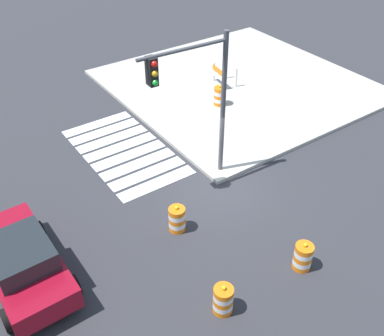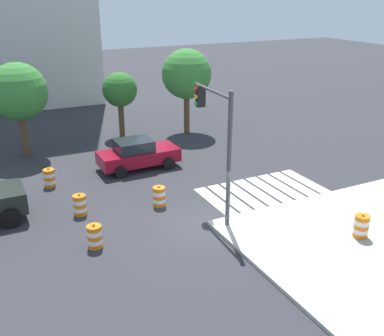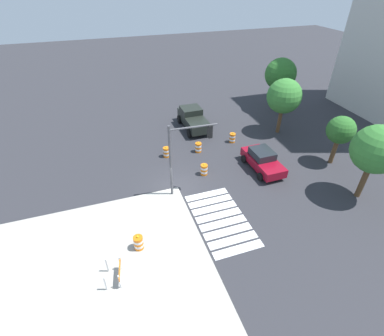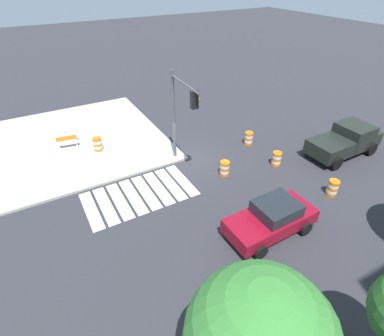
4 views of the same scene
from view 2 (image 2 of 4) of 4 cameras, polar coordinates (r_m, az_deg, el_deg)
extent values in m
plane|color=#2D2D33|center=(18.98, 1.91, -7.10)|extent=(120.00, 120.00, 0.00)
cube|color=silver|center=(20.97, 2.90, -4.16)|extent=(0.60, 3.20, 0.02)
cube|color=silver|center=(21.31, 4.66, -3.77)|extent=(0.60, 3.20, 0.02)
cube|color=silver|center=(21.68, 6.37, -3.38)|extent=(0.60, 3.20, 0.02)
cube|color=silver|center=(22.07, 8.01, -3.00)|extent=(0.60, 3.20, 0.02)
cube|color=silver|center=(22.47, 9.60, -2.64)|extent=(0.60, 3.20, 0.02)
cube|color=silver|center=(22.89, 11.13, -2.28)|extent=(0.60, 3.20, 0.02)
cube|color=silver|center=(23.33, 12.60, -1.94)|extent=(0.60, 3.20, 0.02)
cube|color=silver|center=(23.78, 14.01, -1.61)|extent=(0.60, 3.20, 0.02)
cube|color=maroon|center=(24.76, -6.73, 1.50)|extent=(4.32, 1.89, 0.70)
cube|color=#1E2328|center=(24.46, -7.34, 2.84)|extent=(1.92, 1.62, 0.60)
cylinder|color=black|center=(26.17, -4.68, 1.87)|extent=(0.66, 0.25, 0.66)
cylinder|color=black|center=(24.52, -2.96, 0.55)|extent=(0.66, 0.25, 0.66)
cylinder|color=black|center=(25.33, -10.32, 0.92)|extent=(0.66, 0.25, 0.66)
cylinder|color=black|center=(23.63, -8.93, -0.52)|extent=(0.66, 0.25, 0.66)
cylinder|color=black|center=(19.97, -21.88, -5.88)|extent=(0.84, 0.30, 0.84)
cylinder|color=black|center=(21.82, -22.45, -3.62)|extent=(0.84, 0.30, 0.84)
cylinder|color=orange|center=(20.55, -4.13, -4.50)|extent=(0.56, 0.56, 0.18)
cylinder|color=white|center=(20.47, -4.14, -4.05)|extent=(0.56, 0.56, 0.18)
cylinder|color=orange|center=(20.40, -4.15, -3.59)|extent=(0.56, 0.56, 0.18)
cylinder|color=white|center=(20.32, -4.17, -3.13)|extent=(0.56, 0.56, 0.18)
cylinder|color=orange|center=(20.25, -4.18, -2.67)|extent=(0.56, 0.56, 0.18)
sphere|color=yellow|center=(20.19, -4.19, -2.28)|extent=(0.12, 0.12, 0.12)
cylinder|color=orange|center=(23.52, -17.41, -2.02)|extent=(0.56, 0.56, 0.18)
cylinder|color=white|center=(23.45, -17.45, -1.62)|extent=(0.56, 0.56, 0.18)
cylinder|color=orange|center=(23.39, -17.50, -1.21)|extent=(0.56, 0.56, 0.18)
cylinder|color=white|center=(23.32, -17.55, -0.80)|extent=(0.56, 0.56, 0.18)
cylinder|color=orange|center=(23.26, -17.60, -0.39)|extent=(0.56, 0.56, 0.18)
sphere|color=yellow|center=(23.21, -17.64, -0.05)|extent=(0.12, 0.12, 0.12)
cylinder|color=orange|center=(20.31, -13.83, -5.45)|extent=(0.56, 0.56, 0.18)
cylinder|color=white|center=(20.23, -13.87, -4.99)|extent=(0.56, 0.56, 0.18)
cylinder|color=orange|center=(20.16, -13.92, -4.53)|extent=(0.56, 0.56, 0.18)
cylinder|color=white|center=(20.08, -13.96, -4.07)|extent=(0.56, 0.56, 0.18)
cylinder|color=orange|center=(20.01, -14.01, -3.60)|extent=(0.56, 0.56, 0.18)
sphere|color=yellow|center=(19.94, -14.05, -3.21)|extent=(0.12, 0.12, 0.12)
cylinder|color=orange|center=(17.76, -12.05, -9.44)|extent=(0.56, 0.56, 0.18)
cylinder|color=white|center=(17.67, -12.10, -8.93)|extent=(0.56, 0.56, 0.18)
cylinder|color=orange|center=(17.58, -12.15, -8.43)|extent=(0.56, 0.56, 0.18)
cylinder|color=white|center=(17.49, -12.19, -7.91)|extent=(0.56, 0.56, 0.18)
cylinder|color=orange|center=(17.41, -12.24, -7.40)|extent=(0.56, 0.56, 0.18)
sphere|color=yellow|center=(17.33, -12.28, -6.96)|extent=(0.12, 0.12, 0.12)
cylinder|color=orange|center=(18.92, 20.38, -7.83)|extent=(0.56, 0.56, 0.18)
cylinder|color=white|center=(18.83, 20.45, -7.35)|extent=(0.56, 0.56, 0.18)
cylinder|color=orange|center=(18.75, 20.52, -6.87)|extent=(0.56, 0.56, 0.18)
cylinder|color=white|center=(18.67, 20.59, -6.38)|extent=(0.56, 0.56, 0.18)
cylinder|color=orange|center=(18.59, 20.66, -5.89)|extent=(0.56, 0.56, 0.18)
sphere|color=yellow|center=(18.53, 20.72, -5.48)|extent=(0.12, 0.12, 0.12)
cylinder|color=#4C4C51|center=(17.57, 4.68, 0.83)|extent=(0.18, 0.18, 5.50)
cylinder|color=#4C4C51|center=(18.26, 2.55, 9.69)|extent=(0.30, 3.20, 0.12)
cube|color=black|center=(19.35, 1.08, 9.01)|extent=(0.38, 0.30, 0.90)
sphere|color=red|center=(19.21, 0.56, 9.84)|extent=(0.20, 0.20, 0.20)
sphere|color=#F2A514|center=(19.27, 0.56, 8.97)|extent=(0.20, 0.20, 0.20)
sphere|color=green|center=(19.34, 0.55, 8.10)|extent=(0.20, 0.20, 0.20)
cylinder|color=brown|center=(30.79, -0.67, 7.06)|extent=(0.39, 0.39, 2.83)
sphere|color=#387F33|center=(30.26, -0.69, 11.76)|extent=(3.27, 3.27, 3.27)
cylinder|color=brown|center=(28.03, -20.36, 4.05)|extent=(0.37, 0.37, 2.65)
sphere|color=#387F33|center=(27.45, -21.03, 8.95)|extent=(3.26, 3.26, 3.26)
cylinder|color=brown|center=(30.43, -8.87, 6.14)|extent=(0.37, 0.37, 2.32)
sphere|color=#2D6B28|center=(29.99, -9.08, 9.73)|extent=(2.24, 2.24, 2.24)
camera|label=1|loc=(23.14, -34.95, 21.97)|focal=42.10mm
camera|label=3|loc=(26.59, 45.04, 25.76)|focal=26.50mm
camera|label=4|loc=(32.87, 2.30, 23.80)|focal=27.95mm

